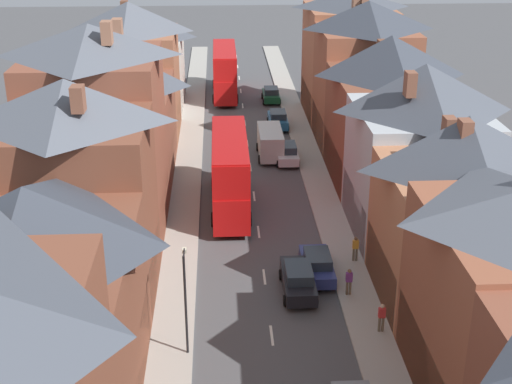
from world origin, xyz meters
TOP-DOWN VIEW (x-y plane):
  - pavement_left at (-5.10, 38.00)m, footprint 2.20×104.00m
  - pavement_right at (5.10, 38.00)m, footprint 2.20×104.00m
  - centre_line_dashes at (0.00, 36.00)m, footprint 0.14×97.80m
  - terrace_row_left at (-10.19, 25.28)m, footprint 8.00×77.41m
  - terrace_row_right at (10.18, 23.43)m, footprint 8.00×73.65m
  - double_decker_bus_lead at (-1.81, 63.95)m, footprint 2.74×10.80m
  - double_decker_bus_mid_street at (-1.81, 34.01)m, footprint 2.74×10.80m
  - car_near_blue at (3.10, 61.38)m, footprint 1.90×4.03m
  - car_near_silver at (3.10, 52.36)m, footprint 1.90×4.26m
  - car_parked_left_a at (1.80, 22.20)m, footprint 1.90×4.58m
  - car_mid_white at (3.10, 23.88)m, footprint 1.90×4.31m
  - car_far_grey at (3.10, 43.15)m, footprint 1.90×4.41m
  - delivery_van at (1.80, 44.41)m, footprint 2.20×5.20m
  - pedestrian_mid_left at (5.63, 17.90)m, footprint 0.36×0.22m
  - pedestrian_mid_right at (4.57, 21.55)m, footprint 0.36×0.22m
  - pedestrian_far_left at (5.65, 25.46)m, footprint 0.36×0.22m
  - street_lamp at (-4.25, 16.73)m, footprint 0.20×1.12m

SIDE VIEW (x-z plane):
  - centre_line_dashes at x=0.00m, z-range 0.00..0.01m
  - pavement_left at x=-5.10m, z-range 0.00..0.14m
  - pavement_right at x=5.10m, z-range 0.00..0.14m
  - car_near_blue at x=3.10m, z-range 0.01..1.58m
  - car_mid_white at x=3.10m, z-range 0.01..1.61m
  - car_far_grey at x=3.10m, z-range 0.01..1.62m
  - car_near_silver at x=3.10m, z-range 0.01..1.68m
  - car_parked_left_a at x=1.80m, z-range 0.01..1.69m
  - pedestrian_mid_left at x=5.63m, z-range 0.23..1.84m
  - pedestrian_mid_right at x=4.57m, z-range 0.23..1.84m
  - pedestrian_far_left at x=5.65m, z-range 0.23..1.84m
  - delivery_van at x=1.80m, z-range 0.13..2.54m
  - double_decker_bus_lead at x=-1.81m, z-range 0.17..5.47m
  - double_decker_bus_mid_street at x=-1.81m, z-range 0.17..5.47m
  - street_lamp at x=-4.25m, z-range 0.49..5.99m
  - terrace_row_right at x=10.18m, z-range -1.32..13.22m
  - terrace_row_left at x=-10.19m, z-range -1.11..13.03m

